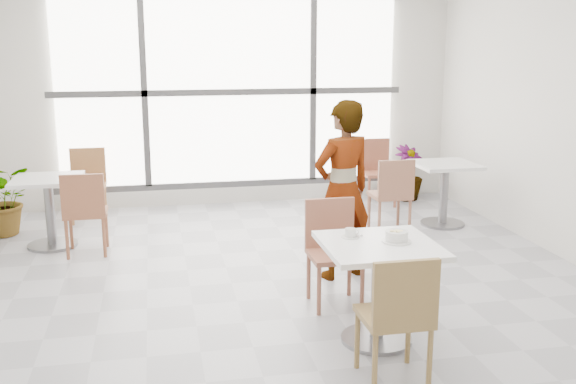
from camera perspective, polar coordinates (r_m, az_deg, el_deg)
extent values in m
plane|color=#9E9EA5|center=(5.73, -0.61, -9.13)|extent=(7.00, 7.00, 0.00)
plane|color=silver|center=(8.80, -5.02, 8.61)|extent=(6.00, 0.00, 6.00)
plane|color=silver|center=(2.09, 17.93, -5.81)|extent=(6.00, 0.00, 6.00)
cube|color=white|center=(8.74, -4.98, 8.59)|extent=(4.40, 0.04, 2.40)
cube|color=#3F3F42|center=(8.71, -4.95, 8.57)|extent=(4.60, 0.05, 0.08)
cube|color=#3F3F42|center=(8.65, -12.28, 8.30)|extent=(0.08, 0.05, 2.40)
cube|color=#3F3F42|center=(8.91, 2.17, 8.70)|extent=(0.08, 0.05, 2.40)
cube|color=#3F3F42|center=(8.89, -4.80, 0.70)|extent=(4.60, 0.05, 0.08)
cube|color=white|center=(4.75, 7.88, -4.60)|extent=(0.80, 0.80, 0.04)
cylinder|color=gray|center=(4.88, 7.74, -8.81)|extent=(0.10, 0.10, 0.71)
cylinder|color=gray|center=(5.01, 7.62, -12.42)|extent=(0.52, 0.52, 0.03)
cube|color=olive|center=(4.35, 9.08, -10.56)|extent=(0.42, 0.42, 0.04)
cube|color=olive|center=(4.10, 10.14, -8.62)|extent=(0.42, 0.04, 0.42)
cylinder|color=olive|center=(4.65, 10.32, -12.02)|extent=(0.04, 0.04, 0.41)
cylinder|color=olive|center=(4.36, 12.11, -13.91)|extent=(0.04, 0.04, 0.41)
cylinder|color=olive|center=(4.54, 5.99, -12.53)|extent=(0.04, 0.04, 0.41)
cylinder|color=olive|center=(4.24, 7.50, -14.55)|extent=(0.04, 0.04, 0.41)
cube|color=#945742|center=(5.46, 4.09, -5.49)|extent=(0.42, 0.42, 0.04)
cube|color=#945742|center=(5.57, 3.60, -2.65)|extent=(0.42, 0.04, 0.42)
cylinder|color=#945742|center=(5.33, 2.69, -8.52)|extent=(0.04, 0.04, 0.41)
cylinder|color=#945742|center=(5.66, 1.79, -7.22)|extent=(0.04, 0.04, 0.41)
cylinder|color=#945742|center=(5.42, 6.42, -8.20)|extent=(0.04, 0.04, 0.41)
cylinder|color=#945742|center=(5.74, 5.31, -6.95)|extent=(0.04, 0.04, 0.41)
cylinder|color=silver|center=(4.79, 9.34, -4.21)|extent=(0.21, 0.21, 0.01)
cylinder|color=silver|center=(4.77, 9.36, -3.74)|extent=(0.16, 0.16, 0.07)
torus|color=silver|center=(4.76, 9.37, -3.38)|extent=(0.16, 0.16, 0.01)
cylinder|color=tan|center=(4.77, 9.36, -3.76)|extent=(0.14, 0.14, 0.05)
cylinder|color=beige|center=(4.77, 9.28, -3.42)|extent=(0.03, 0.03, 0.02)
cylinder|color=beige|center=(4.74, 9.18, -3.48)|extent=(0.03, 0.03, 0.01)
cylinder|color=#F6DF9F|center=(4.75, 9.62, -3.49)|extent=(0.03, 0.03, 0.01)
cylinder|color=beige|center=(4.76, 9.35, -3.36)|extent=(0.03, 0.03, 0.01)
cylinder|color=#EFE79A|center=(4.77, 9.18, -3.33)|extent=(0.03, 0.03, 0.02)
cylinder|color=beige|center=(4.79, 9.47, -3.30)|extent=(0.03, 0.03, 0.02)
cylinder|color=beige|center=(4.76, 9.46, -3.39)|extent=(0.03, 0.03, 0.01)
cylinder|color=#F4E89E|center=(4.75, 9.18, -3.41)|extent=(0.03, 0.03, 0.01)
cylinder|color=beige|center=(4.77, 9.41, -3.31)|extent=(0.03, 0.03, 0.02)
cylinder|color=#F7E49F|center=(4.77, 9.70, -3.35)|extent=(0.03, 0.03, 0.01)
cylinder|color=#F4E19D|center=(4.74, 9.46, -3.37)|extent=(0.03, 0.03, 0.01)
cylinder|color=beige|center=(4.75, 8.94, -3.34)|extent=(0.03, 0.03, 0.02)
cylinder|color=beige|center=(4.74, 9.35, -3.44)|extent=(0.03, 0.03, 0.02)
cylinder|color=silver|center=(4.85, 5.39, -3.89)|extent=(0.13, 0.13, 0.01)
cylinder|color=silver|center=(4.84, 5.40, -3.50)|extent=(0.08, 0.08, 0.06)
torus|color=silver|center=(4.85, 5.88, -3.47)|extent=(0.05, 0.01, 0.05)
cylinder|color=black|center=(4.83, 5.40, -3.23)|extent=(0.07, 0.07, 0.00)
cube|color=#B3B4B8|center=(4.84, 6.03, -3.84)|extent=(0.09, 0.05, 0.00)
sphere|color=#B3B4B8|center=(4.87, 6.37, -3.75)|extent=(0.02, 0.02, 0.02)
imported|color=black|center=(6.03, 4.74, 0.13)|extent=(0.70, 0.57, 1.65)
cube|color=silver|center=(7.38, -20.04, 1.02)|extent=(0.70, 0.70, 0.04)
cylinder|color=slate|center=(7.46, -19.81, -1.80)|extent=(0.10, 0.10, 0.71)
cylinder|color=slate|center=(7.55, -19.62, -4.30)|extent=(0.52, 0.52, 0.03)
cube|color=silver|center=(7.98, 13.42, 2.30)|extent=(0.70, 0.70, 0.04)
cylinder|color=slate|center=(8.06, 13.28, -0.32)|extent=(0.10, 0.10, 0.71)
cylinder|color=slate|center=(8.14, 13.16, -2.65)|extent=(0.52, 0.52, 0.03)
cube|color=brown|center=(7.09, -17.03, -1.73)|extent=(0.42, 0.42, 0.04)
cube|color=brown|center=(6.85, -17.30, -0.26)|extent=(0.42, 0.04, 0.42)
cylinder|color=brown|center=(7.30, -15.38, -3.03)|extent=(0.04, 0.04, 0.41)
cylinder|color=brown|center=(6.95, -15.56, -3.83)|extent=(0.04, 0.04, 0.41)
cylinder|color=brown|center=(7.34, -18.19, -3.14)|extent=(0.04, 0.04, 0.41)
cylinder|color=brown|center=(6.99, -18.51, -3.94)|extent=(0.04, 0.04, 0.41)
cube|color=#99633A|center=(8.37, -16.87, 0.48)|extent=(0.42, 0.42, 0.04)
cube|color=#99633A|center=(8.51, -16.87, 2.26)|extent=(0.42, 0.04, 0.42)
cylinder|color=#99633A|center=(8.27, -18.12, -1.37)|extent=(0.04, 0.04, 0.41)
cylinder|color=#99633A|center=(8.61, -17.87, -0.79)|extent=(0.04, 0.04, 0.41)
cylinder|color=#99633A|center=(8.23, -15.63, -1.26)|extent=(0.04, 0.04, 0.41)
cylinder|color=#99633A|center=(8.58, -15.48, -0.68)|extent=(0.04, 0.04, 0.41)
cube|color=#915E47|center=(7.63, 8.76, -0.28)|extent=(0.42, 0.42, 0.04)
cube|color=#915E47|center=(7.41, 9.32, 1.12)|extent=(0.42, 0.04, 0.42)
cylinder|color=#915E47|center=(7.91, 9.48, -1.52)|extent=(0.04, 0.04, 0.41)
cylinder|color=#915E47|center=(7.58, 10.44, -2.18)|extent=(0.04, 0.04, 0.41)
cylinder|color=#915E47|center=(7.79, 7.00, -1.66)|extent=(0.04, 0.04, 0.41)
cylinder|color=#915E47|center=(7.46, 7.88, -2.34)|extent=(0.04, 0.04, 0.41)
cube|color=brown|center=(8.87, 7.77, 1.59)|extent=(0.42, 0.42, 0.04)
cube|color=brown|center=(9.00, 7.42, 3.26)|extent=(0.42, 0.04, 0.42)
cylinder|color=brown|center=(8.69, 6.99, -0.13)|extent=(0.04, 0.04, 0.41)
cylinder|color=brown|center=(9.02, 6.27, 0.37)|extent=(0.04, 0.04, 0.41)
cylinder|color=brown|center=(8.81, 9.22, -0.03)|extent=(0.04, 0.04, 0.41)
cylinder|color=brown|center=(9.14, 8.42, 0.47)|extent=(0.04, 0.04, 0.41)
imported|color=#3B743C|center=(8.10, -23.33, -0.62)|extent=(0.80, 0.72, 0.81)
imported|color=#448442|center=(9.25, 10.24, 1.63)|extent=(0.55, 0.55, 0.75)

